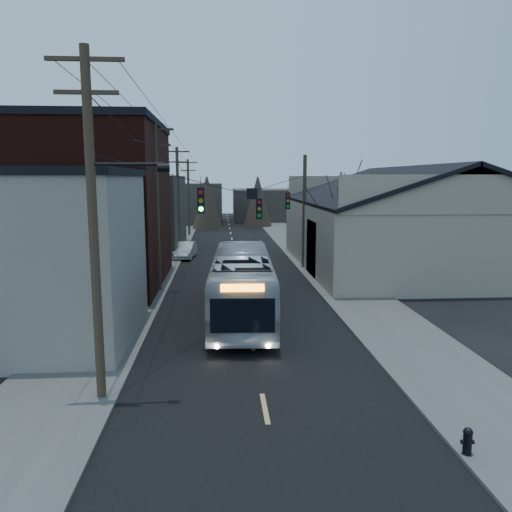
{
  "coord_description": "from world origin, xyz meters",
  "views": [
    {
      "loc": [
        -1.26,
        -11.93,
        6.81
      ],
      "look_at": [
        0.47,
        12.31,
        3.0
      ],
      "focal_mm": 35.0,
      "sensor_mm": 36.0,
      "label": 1
    }
  ],
  "objects": [
    {
      "name": "bare_tree",
      "position": [
        6.5,
        20.0,
        3.6
      ],
      "size": [
        0.4,
        0.4,
        7.2
      ],
      "primitive_type": "cone",
      "color": "black",
      "rests_on": "ground"
    },
    {
      "name": "building_left_far",
      "position": [
        -9.5,
        36.0,
        3.5
      ],
      "size": [
        9.0,
        14.0,
        7.0
      ],
      "primitive_type": "cube",
      "color": "#352F2A",
      "rests_on": "ground"
    },
    {
      "name": "sidewalk_left",
      "position": [
        -6.5,
        30.0,
        0.06
      ],
      "size": [
        4.0,
        110.0,
        0.12
      ],
      "primitive_type": "cube",
      "color": "#474744",
      "rests_on": "ground"
    },
    {
      "name": "building_brick",
      "position": [
        -10.0,
        20.0,
        5.0
      ],
      "size": [
        10.0,
        12.0,
        10.0
      ],
      "primitive_type": "cube",
      "color": "#330F0B",
      "rests_on": "ground"
    },
    {
      "name": "parked_car",
      "position": [
        -4.3,
        30.62,
        0.7
      ],
      "size": [
        1.88,
        4.35,
        1.39
      ],
      "primitive_type": "imported",
      "rotation": [
        0.0,
        0.0,
        -0.1
      ],
      "color": "#A0A3A8",
      "rests_on": "ground"
    },
    {
      "name": "bus",
      "position": [
        -0.23,
        12.02,
        1.67
      ],
      "size": [
        3.3,
        12.11,
        3.34
      ],
      "primitive_type": "imported",
      "rotation": [
        0.0,
        0.0,
        3.1
      ],
      "color": "#A5ABB1",
      "rests_on": "ground"
    },
    {
      "name": "ground",
      "position": [
        0.0,
        0.0,
        0.0
      ],
      "size": [
        160.0,
        160.0,
        0.0
      ],
      "primitive_type": "plane",
      "color": "black",
      "rests_on": "ground"
    },
    {
      "name": "fire_hydrant",
      "position": [
        4.7,
        -1.01,
        0.49
      ],
      "size": [
        0.32,
        0.23,
        0.69
      ],
      "rotation": [
        0.0,
        0.0,
        -0.09
      ],
      "color": "black",
      "rests_on": "sidewalk_right"
    },
    {
      "name": "building_far_left",
      "position": [
        -6.0,
        65.0,
        3.0
      ],
      "size": [
        10.0,
        12.0,
        6.0
      ],
      "primitive_type": "cube",
      "color": "#352F2A",
      "rests_on": "ground"
    },
    {
      "name": "building_far_right",
      "position": [
        7.0,
        70.0,
        2.5
      ],
      "size": [
        12.0,
        14.0,
        5.0
      ],
      "primitive_type": "cube",
      "color": "#352F2A",
      "rests_on": "ground"
    },
    {
      "name": "building_clapboard",
      "position": [
        -9.0,
        9.0,
        3.5
      ],
      "size": [
        8.0,
        8.0,
        7.0
      ],
      "primitive_type": "cube",
      "color": "gray",
      "rests_on": "ground"
    },
    {
      "name": "utility_lines",
      "position": [
        -3.11,
        24.14,
        4.95
      ],
      "size": [
        11.24,
        45.28,
        10.5
      ],
      "color": "#382B1E",
      "rests_on": "ground"
    },
    {
      "name": "sidewalk_right",
      "position": [
        6.5,
        30.0,
        0.06
      ],
      "size": [
        4.0,
        110.0,
        0.12
      ],
      "primitive_type": "cube",
      "color": "#474744",
      "rests_on": "ground"
    },
    {
      "name": "warehouse",
      "position": [
        13.0,
        25.0,
        2.7
      ],
      "size": [
        16.16,
        20.6,
        7.73
      ],
      "color": "gray",
      "rests_on": "ground"
    },
    {
      "name": "road_surface",
      "position": [
        0.0,
        30.0,
        0.01
      ],
      "size": [
        9.0,
        110.0,
        0.02
      ],
      "primitive_type": "cube",
      "color": "black",
      "rests_on": "ground"
    }
  ]
}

